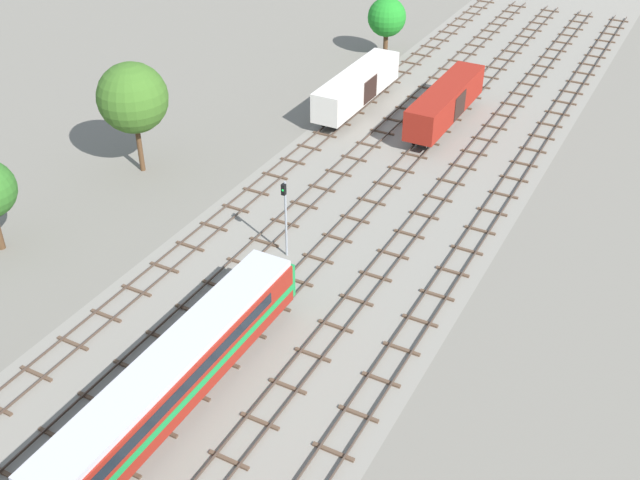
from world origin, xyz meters
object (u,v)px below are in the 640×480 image
(freight_boxcar_centre_left_far, at_px, (446,102))
(signal_post_nearest, at_px, (285,210))
(diesel_railcar_centre_left_mid, at_px, (176,372))
(freight_boxcar_far_left_midfar, at_px, (357,86))

(freight_boxcar_centre_left_far, bearing_deg, signal_post_nearest, -94.97)
(diesel_railcar_centre_left_mid, relative_size, freight_boxcar_centre_left_far, 1.46)
(signal_post_nearest, bearing_deg, diesel_railcar_centre_left_mid, -81.75)
(freight_boxcar_far_left_midfar, height_order, freight_boxcar_centre_left_far, same)
(freight_boxcar_far_left_midfar, relative_size, signal_post_nearest, 2.34)
(freight_boxcar_far_left_midfar, xyz_separation_m, freight_boxcar_centre_left_far, (8.95, 0.48, 0.00))
(diesel_railcar_centre_left_mid, height_order, freight_boxcar_far_left_midfar, diesel_railcar_centre_left_mid)
(freight_boxcar_far_left_midfar, height_order, signal_post_nearest, signal_post_nearest)
(freight_boxcar_centre_left_far, bearing_deg, diesel_railcar_centre_left_mid, -90.01)
(signal_post_nearest, bearing_deg, freight_boxcar_centre_left_far, 85.03)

